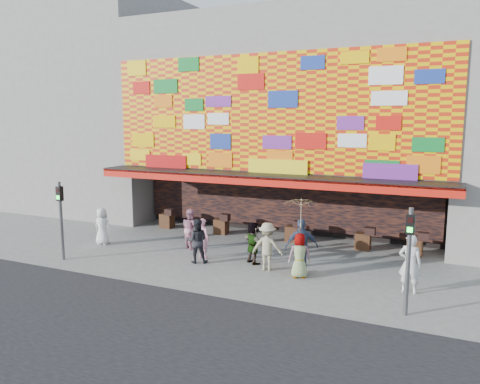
{
  "coord_description": "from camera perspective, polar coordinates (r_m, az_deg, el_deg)",
  "views": [
    {
      "loc": [
        7.07,
        -14.44,
        5.34
      ],
      "look_at": [
        -0.37,
        2.0,
        2.49
      ],
      "focal_mm": 35.0,
      "sensor_mm": 36.0,
      "label": 1
    }
  ],
  "objects": [
    {
      "name": "ped_d",
      "position": [
        16.67,
        3.36,
        -6.64
      ],
      "size": [
        1.18,
        0.77,
        1.71
      ],
      "primitive_type": "imported",
      "rotation": [
        0.0,
        0.0,
        3.27
      ],
      "color": "tan",
      "rests_on": "ground"
    },
    {
      "name": "ped_c",
      "position": [
        17.54,
        -5.27,
        -5.95
      ],
      "size": [
        1.0,
        0.91,
        1.67
      ],
      "primitive_type": "imported",
      "rotation": [
        0.0,
        0.0,
        3.56
      ],
      "color": "black",
      "rests_on": "ground"
    },
    {
      "name": "ped_h",
      "position": [
        15.41,
        20.01,
        -8.21
      ],
      "size": [
        0.7,
        0.48,
        1.86
      ],
      "primitive_type": "imported",
      "rotation": [
        0.0,
        0.0,
        3.09
      ],
      "color": "silver",
      "rests_on": "ground"
    },
    {
      "name": "road_strip",
      "position": [
        11.89,
        -16.28,
        -18.03
      ],
      "size": [
        30.0,
        8.0,
        0.02
      ],
      "primitive_type": "cube",
      "color": "black",
      "rests_on": "ground"
    },
    {
      "name": "neighbor_left",
      "position": [
        30.11,
        -17.73,
        9.82
      ],
      "size": [
        11.0,
        8.0,
        12.0
      ],
      "primitive_type": "cube",
      "color": "gray",
      "rests_on": "ground"
    },
    {
      "name": "signal_right",
      "position": [
        13.43,
        19.89,
        -6.59
      ],
      "size": [
        0.22,
        0.2,
        3.0
      ],
      "color": "#59595B",
      "rests_on": "ground"
    },
    {
      "name": "parasol",
      "position": [
        15.65,
        7.38,
        -2.6
      ],
      "size": [
        1.43,
        1.44,
        1.99
      ],
      "color": "#D4BB85",
      "rests_on": "ground"
    },
    {
      "name": "signal_left",
      "position": [
        18.86,
        -21.02,
        -2.26
      ],
      "size": [
        0.22,
        0.2,
        3.0
      ],
      "color": "#59595B",
      "rests_on": "ground"
    },
    {
      "name": "ground",
      "position": [
        16.94,
        -1.69,
        -9.4
      ],
      "size": [
        90.0,
        90.0,
        0.0
      ],
      "primitive_type": "plane",
      "color": "slate",
      "rests_on": "ground"
    },
    {
      "name": "ped_f",
      "position": [
        17.4,
        1.63,
        -6.2
      ],
      "size": [
        1.46,
        1.21,
        1.57
      ],
      "primitive_type": "imported",
      "rotation": [
        0.0,
        0.0,
        2.54
      ],
      "color": "gray",
      "rests_on": "ground"
    },
    {
      "name": "ped_g",
      "position": [
        16.0,
        7.27,
        -7.7
      ],
      "size": [
        0.88,
        0.74,
        1.53
      ],
      "primitive_type": "imported",
      "rotation": [
        0.0,
        0.0,
        3.55
      ],
      "color": "gray",
      "rests_on": "ground"
    },
    {
      "name": "ped_b",
      "position": [
        18.07,
        -4.54,
        -5.65
      ],
      "size": [
        0.65,
        0.5,
        1.57
      ],
      "primitive_type": "imported",
      "rotation": [
        0.0,
        0.0,
        2.9
      ],
      "color": "pink",
      "rests_on": "ground"
    },
    {
      "name": "shop_building",
      "position": [
        23.7,
        7.06,
        8.66
      ],
      "size": [
        15.2,
        9.4,
        10.0
      ],
      "color": "gray",
      "rests_on": "ground"
    },
    {
      "name": "ped_i",
      "position": [
        19.47,
        -6.05,
        -4.46
      ],
      "size": [
        1.02,
        0.96,
        1.66
      ],
      "primitive_type": "imported",
      "rotation": [
        0.0,
        0.0,
        2.58
      ],
      "color": "#CA839A",
      "rests_on": "ground"
    },
    {
      "name": "ped_e",
      "position": [
        16.31,
        7.52,
        -6.63
      ],
      "size": [
        1.23,
        0.93,
        1.95
      ],
      "primitive_type": "imported",
      "rotation": [
        0.0,
        0.0,
        3.6
      ],
      "color": "#34415B",
      "rests_on": "ground"
    },
    {
      "name": "ped_a",
      "position": [
        20.82,
        -16.45,
        -4.02
      ],
      "size": [
        0.8,
        0.55,
        1.58
      ],
      "primitive_type": "imported",
      "rotation": [
        0.0,
        0.0,
        3.2
      ],
      "color": "silver",
      "rests_on": "ground"
    }
  ]
}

